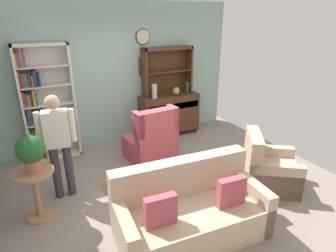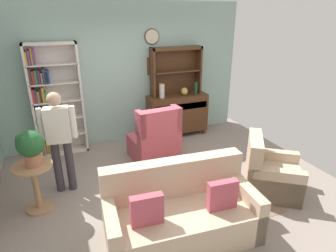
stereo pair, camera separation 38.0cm
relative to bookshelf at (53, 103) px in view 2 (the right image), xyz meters
The scene contains 17 objects.
ground_plane 2.66m from the bookshelf, 52.36° to the right, with size 5.40×4.60×0.02m, color gray.
wall_back 1.56m from the bookshelf, ahead, with size 5.00×0.09×2.80m.
area_rug 2.99m from the bookshelf, 52.86° to the right, with size 2.29×1.81×0.01m, color #846651.
bookshelf is the anchor object (origin of this frame).
sideboard 2.55m from the bookshelf, ahead, with size 1.30×0.45×0.92m.
sideboard_hutch 2.56m from the bookshelf, ahead, with size 1.10×0.26×1.00m.
vase_tall 2.12m from the bookshelf, ahead, with size 0.11×0.11×0.30m, color beige.
vase_round 2.64m from the bookshelf, ahead, with size 0.15×0.15×0.17m, color tan.
bottle_wine 2.90m from the bookshelf, ahead, with size 0.07×0.07×0.27m, color #194223.
couch_floral 3.30m from the bookshelf, 67.02° to the right, with size 1.86×1.00×0.90m.
armchair_floral 3.98m from the bookshelf, 42.28° to the right, with size 1.07×1.07×0.88m.
wingback_chair 2.04m from the bookshelf, 32.19° to the right, with size 0.84×0.86×1.05m.
plant_stand 1.89m from the bookshelf, 101.54° to the right, with size 0.52×0.52×0.70m.
potted_plant_large 1.80m from the bookshelf, 100.75° to the right, with size 0.35×0.35×0.48m.
person_reading 1.41m from the bookshelf, 88.71° to the right, with size 0.53×0.25×1.56m.
coffee_table 2.78m from the bookshelf, 55.94° to the right, with size 0.80×0.50×0.42m.
book_stack 2.77m from the bookshelf, 53.29° to the right, with size 0.20×0.15×0.10m.
Camera 2 is at (-1.45, -3.56, 2.57)m, focal length 30.50 mm.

